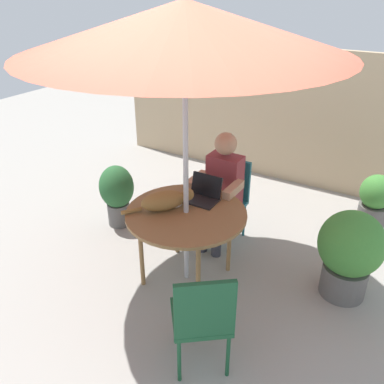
% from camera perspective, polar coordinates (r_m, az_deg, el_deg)
% --- Properties ---
extents(ground_plane, '(14.00, 14.00, 0.00)m').
position_cam_1_polar(ground_plane, '(3.95, -0.76, -11.78)').
color(ground_plane, gray).
extents(fence_back, '(4.99, 0.08, 1.78)m').
position_cam_1_polar(fence_back, '(5.59, 13.00, 10.27)').
color(fence_back, tan).
rests_on(fence_back, ground).
extents(patio_table, '(1.06, 1.06, 0.72)m').
position_cam_1_polar(patio_table, '(3.56, -0.82, -3.58)').
color(patio_table, olive).
rests_on(patio_table, ground).
extents(patio_umbrella, '(2.41, 2.41, 2.40)m').
position_cam_1_polar(patio_umbrella, '(3.05, -1.04, 22.16)').
color(patio_umbrella, '#B7B7BC').
rests_on(patio_umbrella, ground).
extents(chair_occupied, '(0.40, 0.40, 0.87)m').
position_cam_1_polar(chair_occupied, '(4.27, 5.02, -0.29)').
color(chair_occupied, '#1E606B').
rests_on(chair_occupied, ground).
extents(chair_empty, '(0.56, 0.56, 0.87)m').
position_cam_1_polar(chair_empty, '(2.85, 1.49, -16.99)').
color(chair_empty, '#194C2D').
rests_on(chair_empty, ground).
extents(person_seated, '(0.48, 0.48, 1.21)m').
position_cam_1_polar(person_seated, '(4.07, 4.15, 0.93)').
color(person_seated, maroon).
rests_on(person_seated, ground).
extents(laptop, '(0.30, 0.25, 0.21)m').
position_cam_1_polar(laptop, '(3.71, 1.66, -0.09)').
color(laptop, black).
rests_on(laptop, patio_table).
extents(cat, '(0.47, 0.52, 0.17)m').
position_cam_1_polar(cat, '(3.54, -3.65, -1.19)').
color(cat, olive).
rests_on(cat, patio_table).
extents(potted_plant_near_fence, '(0.56, 0.56, 0.82)m').
position_cam_1_polar(potted_plant_near_fence, '(3.74, 21.27, -7.75)').
color(potted_plant_near_fence, '#595654').
rests_on(potted_plant_near_fence, ground).
extents(potted_plant_by_chair, '(0.35, 0.35, 0.69)m').
position_cam_1_polar(potted_plant_by_chair, '(4.80, 24.21, -1.40)').
color(potted_plant_by_chair, '#595654').
rests_on(potted_plant_by_chair, ground).
extents(potted_plant_corner, '(0.38, 0.38, 0.72)m').
position_cam_1_polar(potted_plant_corner, '(4.58, -10.49, 0.01)').
color(potted_plant_corner, '#595654').
rests_on(potted_plant_corner, ground).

